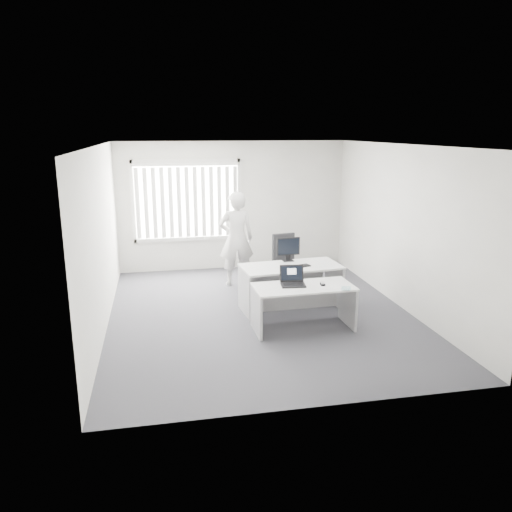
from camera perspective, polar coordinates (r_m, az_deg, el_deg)
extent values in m
plane|color=#43444A|center=(8.53, 0.48, -6.60)|extent=(6.00, 6.00, 0.00)
cube|color=beige|center=(11.04, -2.66, 5.74)|extent=(5.00, 0.02, 2.80)
cube|color=beige|center=(5.32, 7.05, -3.77)|extent=(5.00, 0.02, 2.80)
cube|color=beige|center=(8.02, -17.28, 1.84)|extent=(0.02, 6.00, 2.80)
cube|color=beige|center=(8.97, 16.37, 3.17)|extent=(0.02, 6.00, 2.80)
cube|color=silver|center=(7.97, 0.53, 12.56)|extent=(5.00, 6.00, 0.02)
cube|color=silver|center=(10.88, -7.88, 6.29)|extent=(2.32, 0.06, 1.76)
cube|color=white|center=(7.72, 5.46, -3.53)|extent=(1.56, 0.77, 0.03)
cube|color=#AAAAAC|center=(7.64, 0.03, -6.43)|extent=(0.06, 0.66, 0.67)
cube|color=#AAAAAC|center=(8.09, 10.47, -5.48)|extent=(0.06, 0.66, 0.67)
cube|color=white|center=(8.56, 4.03, -1.20)|extent=(1.76, 0.95, 0.03)
cube|color=#AAAAAC|center=(8.43, -1.30, -4.16)|extent=(0.11, 0.73, 0.74)
cube|color=#AAAAAC|center=(8.99, 8.94, -3.16)|extent=(0.11, 0.73, 0.74)
cylinder|color=black|center=(9.71, 3.60, -3.72)|extent=(0.72, 0.72, 0.08)
cylinder|color=black|center=(9.65, 3.62, -2.61)|extent=(0.07, 0.07, 0.47)
cube|color=black|center=(9.59, 3.64, -1.26)|extent=(0.55, 0.55, 0.07)
cube|color=black|center=(9.70, 3.14, 0.94)|extent=(0.46, 0.14, 0.57)
imported|color=silver|center=(9.86, -2.27, 1.99)|extent=(0.69, 0.46, 1.88)
cube|color=white|center=(7.73, 8.32, -3.47)|extent=(0.35, 0.26, 0.00)
cube|color=white|center=(7.67, 10.26, -3.66)|extent=(0.21, 0.23, 0.01)
cube|color=black|center=(8.48, 4.89, -1.20)|extent=(0.44, 0.27, 0.02)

